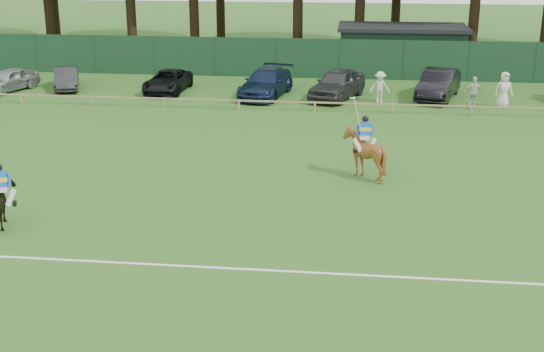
# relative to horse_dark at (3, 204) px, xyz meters

# --- Properties ---
(ground) EXTENTS (160.00, 160.00, 0.00)m
(ground) POSITION_rel_horse_dark_xyz_m (7.83, -1.25, -0.73)
(ground) COLOR #1E4C14
(ground) RESTS_ON ground
(horse_dark) EXTENTS (1.39, 1.89, 1.45)m
(horse_dark) POSITION_rel_horse_dark_xyz_m (0.00, 0.00, 0.00)
(horse_dark) COLOR black
(horse_dark) RESTS_ON ground
(horse_chestnut) EXTENTS (1.67, 1.84, 1.89)m
(horse_chestnut) POSITION_rel_horse_dark_xyz_m (11.30, 6.15, 0.22)
(horse_chestnut) COLOR brown
(horse_chestnut) RESTS_ON ground
(sedan_silver) EXTENTS (2.82, 4.18, 1.32)m
(sedan_silver) POSITION_rel_horse_dark_xyz_m (-9.30, 19.75, -0.07)
(sedan_silver) COLOR #A3A7A9
(sedan_silver) RESTS_ON ground
(sedan_grey) EXTENTS (2.56, 4.06, 1.26)m
(sedan_grey) POSITION_rel_horse_dark_xyz_m (-6.15, 20.67, -0.10)
(sedan_grey) COLOR #29292B
(sedan_grey) RESTS_ON ground
(suv_black) EXTENTS (2.23, 4.55, 1.24)m
(suv_black) POSITION_rel_horse_dark_xyz_m (0.02, 20.55, -0.11)
(suv_black) COLOR black
(suv_black) RESTS_ON ground
(sedan_navy) EXTENTS (3.03, 5.51, 1.51)m
(sedan_navy) POSITION_rel_horse_dark_xyz_m (5.85, 20.01, 0.03)
(sedan_navy) COLOR #12203A
(sedan_navy) RESTS_ON ground
(hatch_grey) EXTENTS (3.51, 5.19, 1.64)m
(hatch_grey) POSITION_rel_horse_dark_xyz_m (9.88, 19.91, 0.09)
(hatch_grey) COLOR #333235
(hatch_grey) RESTS_ON ground
(estate_black) EXTENTS (3.01, 5.19, 1.62)m
(estate_black) POSITION_rel_horse_dark_xyz_m (15.48, 20.55, 0.08)
(estate_black) COLOR black
(estate_black) RESTS_ON ground
(spectator_left) EXTENTS (1.16, 0.75, 1.70)m
(spectator_left) POSITION_rel_horse_dark_xyz_m (12.22, 19.20, 0.12)
(spectator_left) COLOR beige
(spectator_left) RESTS_ON ground
(spectator_mid) EXTENTS (1.07, 0.61, 1.72)m
(spectator_mid) POSITION_rel_horse_dark_xyz_m (17.03, 18.15, 0.13)
(spectator_mid) COLOR beige
(spectator_mid) RESTS_ON ground
(spectator_right) EXTENTS (1.00, 0.71, 1.90)m
(spectator_right) POSITION_rel_horse_dark_xyz_m (18.68, 18.67, 0.23)
(spectator_right) COLOR silver
(spectator_right) RESTS_ON ground
(rider_dark) EXTENTS (0.91, 0.56, 1.41)m
(rider_dark) POSITION_rel_horse_dark_xyz_m (0.00, -0.01, 0.68)
(rider_dark) COLOR silver
(rider_dark) RESTS_ON ground
(rider_chestnut) EXTENTS (0.94, 0.56, 2.05)m
(rider_chestnut) POSITION_rel_horse_dark_xyz_m (11.30, 6.14, 1.03)
(rider_chestnut) COLOR silver
(rider_chestnut) RESTS_ON ground
(pitch_lines) EXTENTS (60.00, 5.10, 0.01)m
(pitch_lines) POSITION_rel_horse_dark_xyz_m (7.83, -4.75, -0.72)
(pitch_lines) COLOR silver
(pitch_lines) RESTS_ON ground
(pitch_rail) EXTENTS (62.10, 0.10, 0.50)m
(pitch_rail) POSITION_rel_horse_dark_xyz_m (7.83, 16.75, -0.28)
(pitch_rail) COLOR #997F5B
(pitch_rail) RESTS_ON ground
(perimeter_fence) EXTENTS (92.08, 0.08, 2.50)m
(perimeter_fence) POSITION_rel_horse_dark_xyz_m (7.83, 25.75, 0.52)
(perimeter_fence) COLOR #14351E
(perimeter_fence) RESTS_ON ground
(utility_shed) EXTENTS (8.40, 4.40, 3.04)m
(utility_shed) POSITION_rel_horse_dark_xyz_m (13.83, 28.75, 0.81)
(utility_shed) COLOR #14331E
(utility_shed) RESTS_ON ground
(tree_row) EXTENTS (96.00, 12.00, 21.00)m
(tree_row) POSITION_rel_horse_dark_xyz_m (9.83, 33.75, -0.73)
(tree_row) COLOR #26561C
(tree_row) RESTS_ON ground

